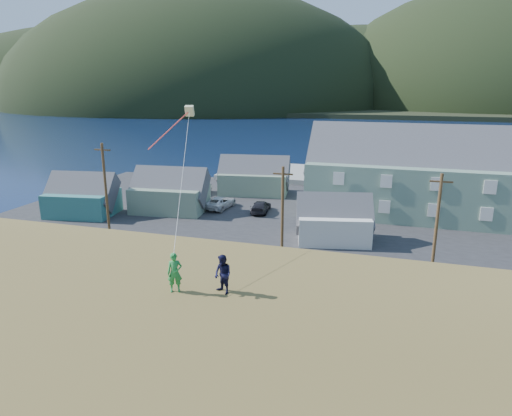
{
  "coord_description": "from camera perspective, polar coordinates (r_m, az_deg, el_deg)",
  "views": [
    {
      "loc": [
        7.83,
        -32.97,
        14.91
      ],
      "look_at": [
        1.41,
        -11.61,
        8.8
      ],
      "focal_mm": 32.0,
      "sensor_mm": 36.0,
      "label": 1
    }
  ],
  "objects": [
    {
      "name": "far_hills",
      "position": [
        313.84,
        22.29,
        11.85
      ],
      "size": [
        760.0,
        265.0,
        143.0
      ],
      "color": "black",
      "rests_on": "ground"
    },
    {
      "name": "kite_flyer_green",
      "position": [
        17.73,
        -10.13,
        -7.96
      ],
      "size": [
        0.67,
        0.58,
        1.55
      ],
      "primitive_type": "imported",
      "rotation": [
        0.0,
        0.0,
        0.44
      ],
      "color": "#238339",
      "rests_on": "hillside"
    },
    {
      "name": "shed_teal",
      "position": [
        56.38,
        -20.93,
        1.37
      ],
      "size": [
        8.51,
        6.51,
        6.14
      ],
      "rotation": [
        0.0,
        0.0,
        0.15
      ],
      "color": "#337477",
      "rests_on": "waterfront_lot"
    },
    {
      "name": "grass_strip",
      "position": [
        35.23,
        2.34,
        -9.64
      ],
      "size": [
        110.0,
        8.0,
        0.1
      ],
      "primitive_type": "cube",
      "color": "#4C3D19",
      "rests_on": "ground"
    },
    {
      "name": "shed_palegreen_far",
      "position": [
        63.06,
        -0.24,
        3.97
      ],
      "size": [
        10.35,
        6.78,
        6.51
      ],
      "rotation": [
        0.0,
        0.0,
        0.14
      ],
      "color": "slate",
      "rests_on": "waterfront_lot"
    },
    {
      "name": "lodge",
      "position": [
        55.9,
        25.35,
        3.5
      ],
      "size": [
        36.2,
        10.51,
        12.69
      ],
      "rotation": [
        0.0,
        0.0,
        -0.01
      ],
      "color": "slate",
      "rests_on": "waterfront_lot"
    },
    {
      "name": "far_shore",
      "position": [
        363.32,
        15.87,
        12.56
      ],
      "size": [
        900.0,
        320.0,
        2.0
      ],
      "primitive_type": "cube",
      "color": "black",
      "rests_on": "ground"
    },
    {
      "name": "waterfront_lot",
      "position": [
        52.71,
        7.51,
        -1.18
      ],
      "size": [
        72.0,
        36.0,
        0.12
      ],
      "primitive_type": "cube",
      "color": "#28282B",
      "rests_on": "ground"
    },
    {
      "name": "shed_white",
      "position": [
        44.52,
        9.72,
        -1.47
      ],
      "size": [
        8.04,
        6.14,
        5.74
      ],
      "rotation": [
        0.0,
        0.0,
        0.21
      ],
      "color": "white",
      "rests_on": "waterfront_lot"
    },
    {
      "name": "kite_rig",
      "position": [
        25.03,
        -8.71,
        11.37
      ],
      "size": [
        2.17,
        4.49,
        10.18
      ],
      "color": "beige",
      "rests_on": "ground"
    },
    {
      "name": "utility_poles",
      "position": [
        37.43,
        0.02,
        -0.66
      ],
      "size": [
        28.28,
        0.24,
        9.73
      ],
      "color": "#47331E",
      "rests_on": "waterfront_lot"
    },
    {
      "name": "parked_cars",
      "position": [
        57.41,
        -3.61,
        1.09
      ],
      "size": [
        23.57,
        12.81,
        1.5
      ],
      "color": "gray",
      "rests_on": "waterfront_lot"
    },
    {
      "name": "wharf",
      "position": [
        75.66,
        5.91,
        4.22
      ],
      "size": [
        26.0,
        14.0,
        0.9
      ],
      "primitive_type": "cube",
      "color": "gray",
      "rests_on": "ground"
    },
    {
      "name": "kite_flyer_navy",
      "position": [
        17.38,
        -4.16,
        -8.29
      ],
      "size": [
        0.93,
        0.86,
        1.52
      ],
      "primitive_type": "imported",
      "rotation": [
        0.0,
        0.0,
        -0.52
      ],
      "color": "black",
      "rests_on": "hillside"
    },
    {
      "name": "shed_palegreen_near",
      "position": [
        55.15,
        -10.73,
        1.99
      ],
      "size": [
        9.42,
        6.42,
        6.47
      ],
      "rotation": [
        0.0,
        0.0,
        0.1
      ],
      "color": "slate",
      "rests_on": "waterfront_lot"
    },
    {
      "name": "ground",
      "position": [
        37.02,
        3.12,
        -8.46
      ],
      "size": [
        900.0,
        900.0,
        0.0
      ],
      "primitive_type": "plane",
      "color": "#0A1638",
      "rests_on": "ground"
    }
  ]
}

